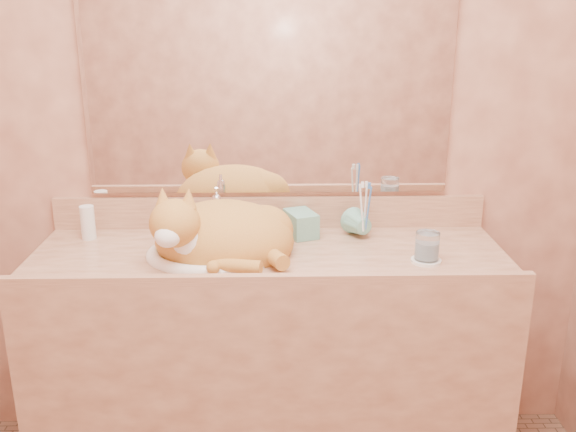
{
  "coord_description": "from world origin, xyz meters",
  "views": [
    {
      "loc": [
        0.02,
        -1.3,
        1.64
      ],
      "look_at": [
        0.06,
        0.7,
        0.99
      ],
      "focal_mm": 40.0,
      "sensor_mm": 36.0,
      "label": 1
    }
  ],
  "objects_px": {
    "toothbrush_cup": "(364,228)",
    "sink_basin": "(213,236)",
    "soap_dispenser": "(309,214)",
    "cat": "(218,232)",
    "vanity_counter": "(270,363)",
    "water_glass": "(427,246)"
  },
  "relations": [
    {
      "from": "soap_dispenser",
      "to": "sink_basin",
      "type": "bearing_deg",
      "value": -178.95
    },
    {
      "from": "soap_dispenser",
      "to": "toothbrush_cup",
      "type": "height_order",
      "value": "soap_dispenser"
    },
    {
      "from": "vanity_counter",
      "to": "toothbrush_cup",
      "type": "height_order",
      "value": "toothbrush_cup"
    },
    {
      "from": "soap_dispenser",
      "to": "water_glass",
      "type": "relative_size",
      "value": 2.2
    },
    {
      "from": "cat",
      "to": "water_glass",
      "type": "xyz_separation_m",
      "value": [
        0.68,
        -0.07,
        -0.03
      ]
    },
    {
      "from": "vanity_counter",
      "to": "water_glass",
      "type": "relative_size",
      "value": 17.47
    },
    {
      "from": "cat",
      "to": "toothbrush_cup",
      "type": "distance_m",
      "value": 0.52
    },
    {
      "from": "toothbrush_cup",
      "to": "water_glass",
      "type": "bearing_deg",
      "value": -50.02
    },
    {
      "from": "vanity_counter",
      "to": "soap_dispenser",
      "type": "relative_size",
      "value": 7.94
    },
    {
      "from": "cat",
      "to": "soap_dispenser",
      "type": "height_order",
      "value": "cat"
    },
    {
      "from": "cat",
      "to": "vanity_counter",
      "type": "bearing_deg",
      "value": 13.42
    },
    {
      "from": "water_glass",
      "to": "cat",
      "type": "bearing_deg",
      "value": 174.14
    },
    {
      "from": "vanity_counter",
      "to": "water_glass",
      "type": "distance_m",
      "value": 0.71
    },
    {
      "from": "sink_basin",
      "to": "water_glass",
      "type": "bearing_deg",
      "value": -2.77
    },
    {
      "from": "toothbrush_cup",
      "to": "sink_basin",
      "type": "bearing_deg",
      "value": -165.77
    },
    {
      "from": "cat",
      "to": "sink_basin",
      "type": "bearing_deg",
      "value": 166.44
    },
    {
      "from": "sink_basin",
      "to": "water_glass",
      "type": "relative_size",
      "value": 4.79
    },
    {
      "from": "sink_basin",
      "to": "cat",
      "type": "distance_m",
      "value": 0.02
    },
    {
      "from": "sink_basin",
      "to": "water_glass",
      "type": "distance_m",
      "value": 0.7
    },
    {
      "from": "toothbrush_cup",
      "to": "vanity_counter",
      "type": "bearing_deg",
      "value": -161.55
    },
    {
      "from": "vanity_counter",
      "to": "toothbrush_cup",
      "type": "distance_m",
      "value": 0.59
    },
    {
      "from": "vanity_counter",
      "to": "water_glass",
      "type": "bearing_deg",
      "value": -10.57
    }
  ]
}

